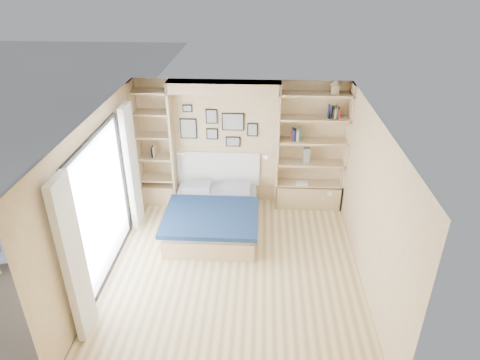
{
  "coord_description": "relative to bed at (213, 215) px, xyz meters",
  "views": [
    {
      "loc": [
        0.38,
        -5.36,
        4.48
      ],
      "look_at": [
        0.05,
        0.9,
        1.17
      ],
      "focal_mm": 32.0,
      "sensor_mm": 36.0,
      "label": 1
    }
  ],
  "objects": [
    {
      "name": "deck",
      "position": [
        -3.15,
        -1.2,
        -0.27
      ],
      "size": [
        3.2,
        4.0,
        0.05
      ],
      "primitive_type": "cube",
      "color": "#695B4E",
      "rests_on": "ground"
    },
    {
      "name": "deck_chair",
      "position": [
        -3.14,
        -1.16,
        0.06
      ],
      "size": [
        0.63,
        0.79,
        0.69
      ],
      "rotation": [
        0.0,
        0.0,
        0.37
      ],
      "color": "tan",
      "rests_on": "ground"
    },
    {
      "name": "shelf_decor",
      "position": [
        1.53,
        0.87,
        1.42
      ],
      "size": [
        3.49,
        0.23,
        2.03
      ],
      "color": "#A51E1E",
      "rests_on": "ground"
    },
    {
      "name": "reading_lamps",
      "position": [
        0.15,
        0.8,
        0.83
      ],
      "size": [
        1.92,
        0.12,
        0.15
      ],
      "color": "silver",
      "rests_on": "ground"
    },
    {
      "name": "ground",
      "position": [
        0.45,
        -1.2,
        -0.27
      ],
      "size": [
        4.5,
        4.5,
        0.0
      ],
      "primitive_type": "plane",
      "color": "#E4C786",
      "rests_on": "ground"
    },
    {
      "name": "room_shell",
      "position": [
        0.06,
        0.32,
        0.81
      ],
      "size": [
        4.5,
        4.5,
        4.5
      ],
      "color": "#D5B888",
      "rests_on": "ground"
    },
    {
      "name": "bed",
      "position": [
        0.0,
        0.0,
        0.0
      ],
      "size": [
        1.64,
        2.06,
        1.07
      ],
      "color": "tan",
      "rests_on": "ground"
    },
    {
      "name": "photo_gallery",
      "position": [
        -0.0,
        1.03,
        1.34
      ],
      "size": [
        1.48,
        0.02,
        0.82
      ],
      "color": "black",
      "rests_on": "ground"
    }
  ]
}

